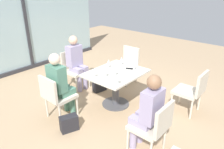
{
  "coord_description": "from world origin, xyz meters",
  "views": [
    {
      "loc": [
        -3.02,
        -2.47,
        2.4
      ],
      "look_at": [
        0.0,
        0.1,
        0.65
      ],
      "focal_mm": 34.81,
      "sensor_mm": 36.0,
      "label": 1
    }
  ],
  "objects_px": {
    "wine_glass_4": "(135,64)",
    "cell_phone_on_table": "(129,69)",
    "dining_table_main": "(116,81)",
    "chair_near_window": "(74,67)",
    "person_front_left": "(148,110)",
    "chair_far_right": "(127,63)",
    "wine_glass_6": "(122,59)",
    "wine_glass_3": "(116,69)",
    "chair_far_left": "(56,95)",
    "handbag_2": "(99,85)",
    "wine_glass_1": "(118,78)",
    "wine_glass_2": "(109,62)",
    "person_near_window": "(76,60)",
    "wine_glass_5": "(106,71)",
    "person_far_left": "(60,82)",
    "coffee_cup": "(138,71)",
    "chair_front_right": "(192,90)",
    "chair_front_left": "(154,125)",
    "handbag_1": "(69,123)",
    "wine_glass_0": "(94,71)"
  },
  "relations": [
    {
      "from": "wine_glass_4",
      "to": "cell_phone_on_table",
      "type": "relative_size",
      "value": 1.28
    },
    {
      "from": "wine_glass_5",
      "to": "person_far_left",
      "type": "bearing_deg",
      "value": 141.69
    },
    {
      "from": "wine_glass_1",
      "to": "cell_phone_on_table",
      "type": "relative_size",
      "value": 1.28
    },
    {
      "from": "person_near_window",
      "to": "handbag_1",
      "type": "height_order",
      "value": "person_near_window"
    },
    {
      "from": "person_front_left",
      "to": "handbag_2",
      "type": "relative_size",
      "value": 4.2
    },
    {
      "from": "dining_table_main",
      "to": "wine_glass_5",
      "type": "xyz_separation_m",
      "value": [
        -0.31,
        -0.01,
        0.33
      ]
    },
    {
      "from": "wine_glass_1",
      "to": "person_far_left",
      "type": "bearing_deg",
      "value": 122.49
    },
    {
      "from": "chair_far_left",
      "to": "cell_phone_on_table",
      "type": "distance_m",
      "value": 1.53
    },
    {
      "from": "chair_far_right",
      "to": "dining_table_main",
      "type": "bearing_deg",
      "value": -154.65
    },
    {
      "from": "handbag_2",
      "to": "chair_near_window",
      "type": "bearing_deg",
      "value": 122.57
    },
    {
      "from": "chair_far_left",
      "to": "wine_glass_3",
      "type": "distance_m",
      "value": 1.18
    },
    {
      "from": "chair_near_window",
      "to": "person_front_left",
      "type": "height_order",
      "value": "person_front_left"
    },
    {
      "from": "handbag_1",
      "to": "wine_glass_4",
      "type": "bearing_deg",
      "value": 9.95
    },
    {
      "from": "wine_glass_4",
      "to": "coffee_cup",
      "type": "relative_size",
      "value": 2.06
    },
    {
      "from": "chair_far_right",
      "to": "handbag_1",
      "type": "height_order",
      "value": "chair_far_right"
    },
    {
      "from": "chair_front_left",
      "to": "wine_glass_1",
      "type": "distance_m",
      "value": 1.02
    },
    {
      "from": "person_far_left",
      "to": "wine_glass_1",
      "type": "height_order",
      "value": "person_far_left"
    },
    {
      "from": "chair_far_right",
      "to": "wine_glass_3",
      "type": "bearing_deg",
      "value": -152.89
    },
    {
      "from": "chair_near_window",
      "to": "wine_glass_5",
      "type": "height_order",
      "value": "wine_glass_5"
    },
    {
      "from": "cell_phone_on_table",
      "to": "wine_glass_3",
      "type": "bearing_deg",
      "value": 152.96
    },
    {
      "from": "dining_table_main",
      "to": "wine_glass_5",
      "type": "relative_size",
      "value": 6.13
    },
    {
      "from": "person_near_window",
      "to": "chair_front_left",
      "type": "bearing_deg",
      "value": -106.18
    },
    {
      "from": "dining_table_main",
      "to": "wine_glass_1",
      "type": "bearing_deg",
      "value": -136.43
    },
    {
      "from": "chair_front_right",
      "to": "handbag_2",
      "type": "relative_size",
      "value": 2.9
    },
    {
      "from": "person_far_left",
      "to": "wine_glass_3",
      "type": "height_order",
      "value": "person_far_left"
    },
    {
      "from": "chair_front_right",
      "to": "wine_glass_5",
      "type": "bearing_deg",
      "value": 128.7
    },
    {
      "from": "dining_table_main",
      "to": "chair_near_window",
      "type": "relative_size",
      "value": 1.3
    },
    {
      "from": "chair_front_left",
      "to": "wine_glass_1",
      "type": "relative_size",
      "value": 4.7
    },
    {
      "from": "person_near_window",
      "to": "handbag_1",
      "type": "xyz_separation_m",
      "value": [
        -1.17,
        -1.11,
        -0.56
      ]
    },
    {
      "from": "chair_near_window",
      "to": "wine_glass_3",
      "type": "relative_size",
      "value": 4.7
    },
    {
      "from": "wine_glass_4",
      "to": "chair_far_right",
      "type": "bearing_deg",
      "value": 44.56
    },
    {
      "from": "wine_glass_1",
      "to": "wine_glass_5",
      "type": "distance_m",
      "value": 0.38
    },
    {
      "from": "wine_glass_1",
      "to": "coffee_cup",
      "type": "height_order",
      "value": "wine_glass_1"
    },
    {
      "from": "chair_far_right",
      "to": "handbag_2",
      "type": "relative_size",
      "value": 2.9
    },
    {
      "from": "chair_near_window",
      "to": "person_front_left",
      "type": "distance_m",
      "value": 2.56
    },
    {
      "from": "chair_far_right",
      "to": "wine_glass_2",
      "type": "height_order",
      "value": "wine_glass_2"
    },
    {
      "from": "chair_front_left",
      "to": "wine_glass_3",
      "type": "height_order",
      "value": "wine_glass_3"
    },
    {
      "from": "chair_far_left",
      "to": "wine_glass_0",
      "type": "bearing_deg",
      "value": -30.91
    },
    {
      "from": "wine_glass_1",
      "to": "wine_glass_2",
      "type": "distance_m",
      "value": 0.78
    },
    {
      "from": "chair_front_left",
      "to": "wine_glass_5",
      "type": "bearing_deg",
      "value": 72.35
    },
    {
      "from": "chair_far_right",
      "to": "wine_glass_2",
      "type": "bearing_deg",
      "value": -165.65
    },
    {
      "from": "chair_far_right",
      "to": "wine_glass_6",
      "type": "xyz_separation_m",
      "value": [
        -0.71,
        -0.37,
        0.37
      ]
    },
    {
      "from": "wine_glass_1",
      "to": "wine_glass_3",
      "type": "xyz_separation_m",
      "value": [
        0.26,
        0.27,
        0.0
      ]
    },
    {
      "from": "wine_glass_4",
      "to": "cell_phone_on_table",
      "type": "distance_m",
      "value": 0.18
    },
    {
      "from": "wine_glass_6",
      "to": "person_near_window",
      "type": "bearing_deg",
      "value": 109.0
    },
    {
      "from": "person_far_left",
      "to": "wine_glass_2",
      "type": "relative_size",
      "value": 6.81
    },
    {
      "from": "person_far_left",
      "to": "handbag_2",
      "type": "bearing_deg",
      "value": 8.0
    },
    {
      "from": "person_near_window",
      "to": "wine_glass_3",
      "type": "bearing_deg",
      "value": -96.17
    },
    {
      "from": "handbag_1",
      "to": "coffee_cup",
      "type": "bearing_deg",
      "value": 3.54
    },
    {
      "from": "dining_table_main",
      "to": "wine_glass_4",
      "type": "height_order",
      "value": "wine_glass_4"
    }
  ]
}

